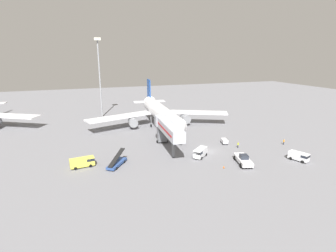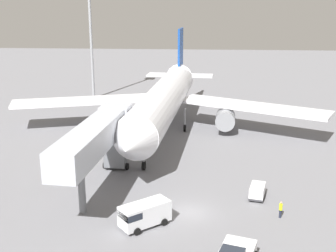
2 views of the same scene
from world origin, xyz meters
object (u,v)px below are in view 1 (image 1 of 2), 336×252
(airplane_at_gate, at_px, (160,112))
(service_van_mid_left, at_px, (299,156))
(pushback_tug, at_px, (243,159))
(ground_crew_worker_foreground, at_px, (238,145))
(jet_bridge, at_px, (167,128))
(safety_cone_alpha, at_px, (224,167))
(service_van_outer_right, at_px, (200,152))
(service_van_far_right, at_px, (83,162))
(apron_light_mast, at_px, (99,65))
(baggage_cart_outer_left, at_px, (224,141))
(ground_crew_worker_midground, at_px, (284,142))
(belt_loader_truck, at_px, (117,163))

(airplane_at_gate, distance_m, service_van_mid_left, 45.57)
(pushback_tug, relative_size, ground_crew_worker_foreground, 4.48)
(jet_bridge, bearing_deg, safety_cone_alpha, -63.29)
(service_van_outer_right, relative_size, ground_crew_worker_foreground, 2.92)
(jet_bridge, distance_m, service_van_far_right, 22.47)
(ground_crew_worker_foreground, xyz_separation_m, apron_light_mast, (-30.29, 50.85, 19.83))
(baggage_cart_outer_left, distance_m, ground_crew_worker_midground, 16.49)
(ground_crew_worker_foreground, distance_m, ground_crew_worker_midground, 13.72)
(jet_bridge, distance_m, service_van_mid_left, 32.54)
(jet_bridge, distance_m, baggage_cart_outer_left, 17.59)
(safety_cone_alpha, bearing_deg, service_van_outer_right, 104.81)
(service_van_far_right, xyz_separation_m, safety_cone_alpha, (29.35, -11.31, -0.96))
(service_van_far_right, relative_size, apron_light_mast, 0.18)
(service_van_outer_right, xyz_separation_m, apron_light_mast, (-17.58, 53.46, 19.45))
(service_van_outer_right, distance_m, service_van_far_right, 27.56)
(pushback_tug, distance_m, service_van_mid_left, 13.97)
(service_van_outer_right, distance_m, baggage_cart_outer_left, 13.02)
(belt_loader_truck, relative_size, ground_crew_worker_midground, 3.92)
(apron_light_mast, bearing_deg, ground_crew_worker_midground, -50.41)
(pushback_tug, height_order, service_van_outer_right, pushback_tug)
(service_van_outer_right, height_order, apron_light_mast, apron_light_mast)
(belt_loader_truck, bearing_deg, service_van_outer_right, -4.76)
(service_van_mid_left, height_order, safety_cone_alpha, service_van_mid_left)
(pushback_tug, bearing_deg, airplane_at_gate, 102.12)
(apron_light_mast, bearing_deg, service_van_outer_right, -71.80)
(ground_crew_worker_foreground, height_order, apron_light_mast, apron_light_mast)
(pushback_tug, relative_size, service_van_far_right, 1.37)
(service_van_mid_left, xyz_separation_m, apron_light_mast, (-38.72, 63.45, 19.55))
(belt_loader_truck, relative_size, safety_cone_alpha, 11.30)
(service_van_mid_left, relative_size, apron_light_mast, 0.16)
(pushback_tug, distance_m, belt_loader_truck, 28.93)
(pushback_tug, xyz_separation_m, baggage_cart_outer_left, (3.59, 13.94, -0.31))
(airplane_at_gate, height_order, jet_bridge, airplane_at_gate)
(service_van_far_right, bearing_deg, baggage_cart_outer_left, 4.80)
(jet_bridge, height_order, baggage_cart_outer_left, jet_bridge)
(jet_bridge, relative_size, ground_crew_worker_foreground, 11.40)
(baggage_cart_outer_left, distance_m, apron_light_mast, 58.24)
(apron_light_mast, bearing_deg, belt_loader_truck, -92.78)
(airplane_at_gate, distance_m, pushback_tug, 38.09)
(service_van_far_right, xyz_separation_m, ground_crew_worker_midground, (53.58, -3.17, -0.37))
(safety_cone_alpha, xyz_separation_m, apron_light_mast, (-19.62, 61.15, 20.43))
(ground_crew_worker_midground, xyz_separation_m, apron_light_mast, (-43.84, 53.01, 19.84))
(airplane_at_gate, xyz_separation_m, apron_light_mast, (-17.11, 23.54, 15.48))
(service_van_far_right, xyz_separation_m, apron_light_mast, (9.74, 49.85, 19.47))
(pushback_tug, bearing_deg, ground_crew_worker_foreground, 61.66)
(service_van_far_right, distance_m, ground_crew_worker_midground, 53.68)
(safety_cone_alpha, bearing_deg, service_van_far_right, 158.93)
(airplane_at_gate, distance_m, safety_cone_alpha, 38.02)
(belt_loader_truck, relative_size, apron_light_mast, 0.21)
(service_van_outer_right, bearing_deg, jet_bridge, 126.53)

